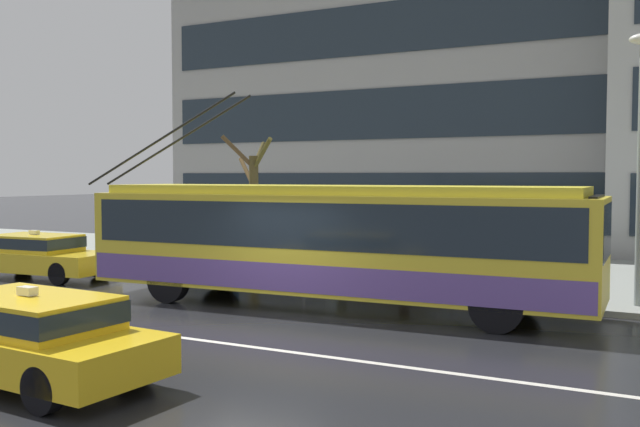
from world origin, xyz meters
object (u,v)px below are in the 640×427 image
object	(u,v)px
pedestrian_walking_past	(231,221)
pedestrian_at_shelter	(408,220)
pedestrian_approaching_curb	(344,220)
taxi_queued_behind_bus	(38,254)
bus_shelter	(381,212)
street_tree_bare	(253,198)
taxi_oncoming_near	(23,334)
trolleybus	(332,240)

from	to	relation	value
pedestrian_walking_past	pedestrian_at_shelter	bearing A→B (deg)	18.14
pedestrian_walking_past	pedestrian_approaching_curb	bearing A→B (deg)	19.10
taxi_queued_behind_bus	bus_shelter	bearing A→B (deg)	19.54
pedestrian_at_shelter	bus_shelter	bearing A→B (deg)	-141.30
pedestrian_approaching_curb	street_tree_bare	bearing A→B (deg)	159.40
bus_shelter	pedestrian_at_shelter	size ratio (longest dim) A/B	2.05
pedestrian_approaching_curb	taxi_oncoming_near	bearing A→B (deg)	-89.71
pedestrian_at_shelter	pedestrian_approaching_curb	bearing A→B (deg)	-163.62
bus_shelter	street_tree_bare	xyz separation A→B (m)	(-5.08, 1.47, 0.27)
taxi_queued_behind_bus	street_tree_bare	xyz separation A→B (m)	(4.35, 4.82, 1.57)
trolleybus	taxi_oncoming_near	world-z (taller)	trolleybus
pedestrian_at_shelter	pedestrian_walking_past	world-z (taller)	pedestrian_at_shelter
taxi_queued_behind_bus	pedestrian_walking_past	distance (m)	5.79
trolleybus	pedestrian_at_shelter	world-z (taller)	trolleybus
taxi_queued_behind_bus	pedestrian_at_shelter	world-z (taller)	pedestrian_at_shelter
trolleybus	taxi_queued_behind_bus	distance (m)	9.73
taxi_queued_behind_bus	street_tree_bare	size ratio (longest dim) A/B	1.12
pedestrian_approaching_curb	street_tree_bare	xyz separation A→B (m)	(-3.97, 1.49, 0.53)
taxi_queued_behind_bus	pedestrian_walking_past	size ratio (longest dim) A/B	2.44
bus_shelter	pedestrian_walking_past	distance (m)	4.34
taxi_queued_behind_bus	pedestrian_walking_past	xyz separation A→B (m)	(5.24, 2.26, 0.98)
bus_shelter	pedestrian_walking_past	xyz separation A→B (m)	(-4.19, -1.09, -0.33)
taxi_queued_behind_bus	taxi_oncoming_near	distance (m)	11.23
street_tree_bare	taxi_queued_behind_bus	bearing A→B (deg)	-132.11
bus_shelter	pedestrian_walking_past	world-z (taller)	bus_shelter
pedestrian_approaching_curb	pedestrian_walking_past	size ratio (longest dim) A/B	1.08
taxi_oncoming_near	street_tree_bare	world-z (taller)	street_tree_bare
bus_shelter	pedestrian_approaching_curb	size ratio (longest dim) A/B	2.00
pedestrian_approaching_curb	pedestrian_walking_past	distance (m)	3.26
taxi_queued_behind_bus	pedestrian_approaching_curb	xyz separation A→B (m)	(8.32, 3.32, 1.04)
pedestrian_approaching_curb	street_tree_bare	distance (m)	4.28
pedestrian_at_shelter	street_tree_bare	bearing A→B (deg)	170.08
pedestrian_at_shelter	pedestrian_walking_past	size ratio (longest dim) A/B	1.05
trolleybus	street_tree_bare	distance (m)	7.34
trolleybus	taxi_oncoming_near	distance (m)	7.48
taxi_queued_behind_bus	pedestrian_walking_past	world-z (taller)	pedestrian_walking_past
bus_shelter	pedestrian_walking_past	size ratio (longest dim) A/B	2.15
bus_shelter	pedestrian_approaching_curb	world-z (taller)	bus_shelter
taxi_oncoming_near	street_tree_bare	size ratio (longest dim) A/B	1.12
taxi_queued_behind_bus	pedestrian_approaching_curb	world-z (taller)	pedestrian_approaching_curb
taxi_queued_behind_bus	street_tree_bare	world-z (taller)	street_tree_bare
pedestrian_at_shelter	pedestrian_walking_past	bearing A→B (deg)	-161.86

